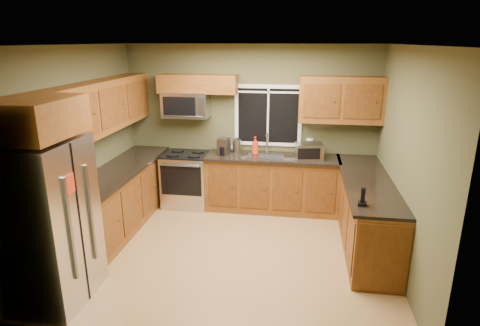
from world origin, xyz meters
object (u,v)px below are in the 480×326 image
(soap_bottle_a, at_px, (255,146))
(refrigerator, at_px, (49,223))
(soap_bottle_c, at_px, (235,146))
(paper_towel_roll, at_px, (310,146))
(microwave, at_px, (186,105))
(range, at_px, (187,179))
(cordless_phone, at_px, (363,200))
(toaster_oven, at_px, (309,151))
(coffee_maker, at_px, (223,147))
(kettle, at_px, (237,145))

(soap_bottle_a, bearing_deg, refrigerator, -123.20)
(soap_bottle_c, bearing_deg, paper_towel_roll, -0.55)
(microwave, xyz_separation_m, soap_bottle_a, (1.17, -0.06, -0.64))
(range, height_order, cordless_phone, cordless_phone)
(soap_bottle_a, bearing_deg, toaster_oven, -8.76)
(soap_bottle_a, xyz_separation_m, soap_bottle_c, (-0.37, 0.15, -0.06))
(coffee_maker, distance_m, paper_towel_roll, 1.42)
(refrigerator, bearing_deg, paper_towel_roll, 47.37)
(coffee_maker, relative_size, soap_bottle_a, 0.92)
(range, xyz_separation_m, cordless_phone, (2.63, -1.87, 0.54))
(kettle, height_order, cordless_phone, kettle)
(refrigerator, height_order, soap_bottle_a, refrigerator)
(paper_towel_roll, bearing_deg, microwave, -177.93)
(refrigerator, height_order, coffee_maker, refrigerator)
(range, relative_size, kettle, 3.55)
(paper_towel_roll, distance_m, cordless_phone, 2.16)
(soap_bottle_a, bearing_deg, coffee_maker, -172.17)
(paper_towel_roll, bearing_deg, coffee_maker, -171.47)
(toaster_oven, distance_m, coffee_maker, 1.39)
(kettle, relative_size, paper_towel_roll, 0.88)
(range, xyz_separation_m, soap_bottle_c, (0.80, 0.22, 0.56))
(coffee_maker, relative_size, kettle, 1.04)
(toaster_oven, relative_size, paper_towel_roll, 1.56)
(toaster_oven, bearing_deg, cordless_phone, -71.89)
(range, height_order, paper_towel_roll, paper_towel_roll)
(kettle, bearing_deg, soap_bottle_a, -18.48)
(range, distance_m, toaster_oven, 2.13)
(toaster_oven, bearing_deg, soap_bottle_a, 171.24)
(microwave, distance_m, paper_towel_roll, 2.16)
(refrigerator, distance_m, coffee_maker, 3.08)
(microwave, bearing_deg, soap_bottle_c, 6.15)
(range, height_order, toaster_oven, toaster_oven)
(refrigerator, xyz_separation_m, range, (0.69, 2.77, -0.43))
(cordless_phone, bearing_deg, coffee_maker, 136.67)
(soap_bottle_c, height_order, cordless_phone, cordless_phone)
(toaster_oven, distance_m, soap_bottle_c, 1.27)
(paper_towel_roll, relative_size, cordless_phone, 1.41)
(soap_bottle_a, height_order, cordless_phone, soap_bottle_a)
(kettle, bearing_deg, cordless_phone, -48.89)
(coffee_maker, bearing_deg, cordless_phone, -43.33)
(paper_towel_roll, bearing_deg, range, -174.15)
(soap_bottle_a, bearing_deg, soap_bottle_c, 157.79)
(refrigerator, relative_size, toaster_oven, 3.85)
(paper_towel_roll, xyz_separation_m, soap_bottle_a, (-0.88, -0.14, 0.01))
(refrigerator, xyz_separation_m, coffee_maker, (1.34, 2.77, 0.17))
(soap_bottle_a, relative_size, cordless_phone, 1.40)
(soap_bottle_c, xyz_separation_m, cordless_phone, (1.83, -2.09, -0.03))
(refrigerator, relative_size, coffee_maker, 6.59)
(toaster_oven, height_order, cordless_phone, toaster_oven)
(microwave, bearing_deg, toaster_oven, -5.57)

